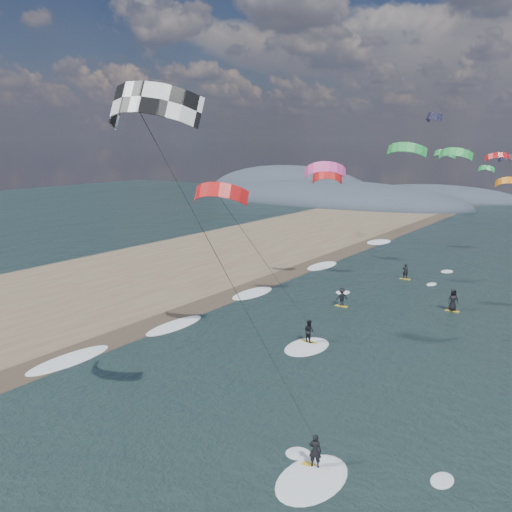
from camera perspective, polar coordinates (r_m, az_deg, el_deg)
The scene contains 9 objects.
ground at distance 27.64m, azimuth -12.93°, elevation -18.93°, with size 260.00×260.00×0.00m, color black.
sand_strip at distance 51.11m, azimuth -23.41°, elevation -5.19°, with size 26.00×240.00×0.00m, color brown.
wet_sand_strip at distance 41.88m, azimuth -14.32°, elevation -8.18°, with size 3.00×240.00×0.00m, color #382D23.
coastal_hills at distance 139.47m, azimuth 7.01°, elevation 5.75°, with size 80.00×41.00×15.00m.
kitesurfer_near_a at distance 20.25m, azimuth -7.60°, elevation 5.80°, with size 7.47×8.25×16.22m.
kitesurfer_near_b at distance 36.10m, azimuth -0.94°, elevation 1.37°, with size 6.98×8.54×12.12m.
far_kitesurfers at distance 50.76m, azimuth 14.04°, elevation -3.69°, with size 9.31×13.24×1.84m.
bg_kite_field at distance 73.69m, azimuth 19.50°, elevation 9.37°, with size 14.12×69.28×8.65m.
shoreline_surf at distance 44.20m, azimuth -8.66°, elevation -6.90°, with size 2.40×79.40×0.11m.
Camera 1 is at (17.76, -15.99, 13.89)m, focal length 40.00 mm.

